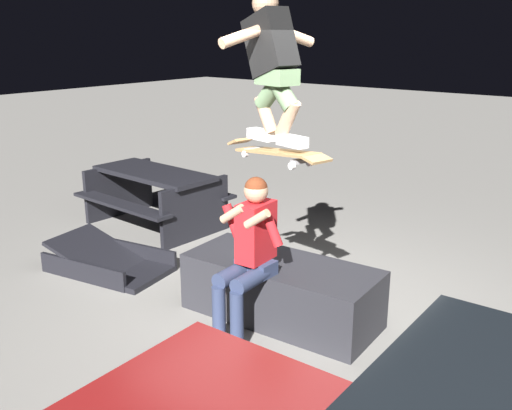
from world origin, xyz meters
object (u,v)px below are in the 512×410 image
Objects in this scene: skateboard at (276,152)px; kicker_ramp at (110,264)px; picnic_table_back at (155,190)px; ledge_box_main at (281,290)px; skater_airborne at (272,61)px; person_sitting_on_ledge at (248,251)px.

kicker_ramp is at bearing 0.27° from skateboard.
ledge_box_main is at bearing 159.79° from picnic_table_back.
skater_airborne is (0.06, -0.01, 0.69)m from skateboard.
person_sitting_on_ledge is 1.32× the size of skateboard.
ledge_box_main is at bearing -71.70° from skater_airborne.
skateboard reaches higher than person_sitting_on_ledge.
skateboard is at bearing -179.73° from kicker_ramp.
skateboard is at bearing 155.82° from picnic_table_back.
skateboard reaches higher than ledge_box_main.
person_sitting_on_ledge is 0.85m from skateboard.
kicker_ramp is (2.04, -0.12, -0.70)m from person_sitting_on_ledge.
picnic_table_back reaches higher than ledge_box_main.
picnic_table_back is at bearing -24.38° from skater_airborne.
person_sitting_on_ledge is (0.03, 0.43, 0.50)m from ledge_box_main.
skater_airborne is at bearing 155.62° from picnic_table_back.
person_sitting_on_ledge reaches higher than ledge_box_main.
skater_airborne reaches higher than picnic_table_back.
picnic_table_back is at bearing -27.70° from person_sitting_on_ledge.
ledge_box_main is at bearing -63.18° from skateboard.
skateboard is 0.59× the size of picnic_table_back.
ledge_box_main is 1.56× the size of skater_airborne.
person_sitting_on_ledge is 3.15m from picnic_table_back.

